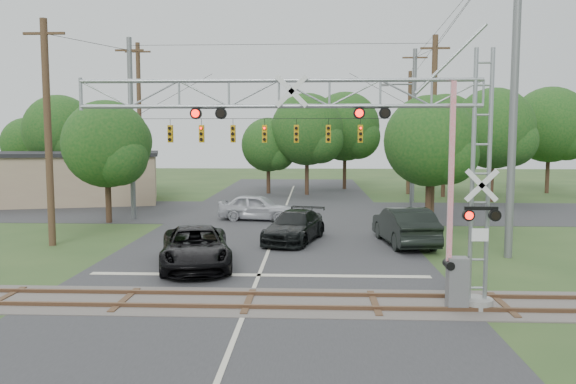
{
  "coord_description": "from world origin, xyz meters",
  "views": [
    {
      "loc": [
        2.03,
        -15.38,
        5.25
      ],
      "look_at": [
        1.02,
        7.5,
        3.02
      ],
      "focal_mm": 35.0,
      "sensor_mm": 36.0,
      "label": 1
    }
  ],
  "objects_px": {
    "car_dark": "(294,226)",
    "sedan_silver": "(257,207)",
    "traffic_signal_span": "(294,130)",
    "commercial_building": "(47,177)",
    "streetlight": "(410,139)",
    "crossing_gantry": "(358,148)",
    "pickup_black": "(195,247)"
  },
  "relations": [
    {
      "from": "traffic_signal_span",
      "to": "sedan_silver",
      "type": "relative_size",
      "value": 3.96
    },
    {
      "from": "sedan_silver",
      "to": "crossing_gantry",
      "type": "bearing_deg",
      "value": -156.28
    },
    {
      "from": "traffic_signal_span",
      "to": "commercial_building",
      "type": "height_order",
      "value": "traffic_signal_span"
    },
    {
      "from": "traffic_signal_span",
      "to": "sedan_silver",
      "type": "distance_m",
      "value": 5.39
    },
    {
      "from": "traffic_signal_span",
      "to": "car_dark",
      "type": "height_order",
      "value": "traffic_signal_span"
    },
    {
      "from": "commercial_building",
      "to": "car_dark",
      "type": "bearing_deg",
      "value": -53.41
    },
    {
      "from": "pickup_black",
      "to": "sedan_silver",
      "type": "relative_size",
      "value": 1.2
    },
    {
      "from": "traffic_signal_span",
      "to": "pickup_black",
      "type": "height_order",
      "value": "traffic_signal_span"
    },
    {
      "from": "car_dark",
      "to": "streetlight",
      "type": "xyz_separation_m",
      "value": [
        7.87,
        12.85,
        4.39
      ]
    },
    {
      "from": "car_dark",
      "to": "commercial_building",
      "type": "bearing_deg",
      "value": 157.07
    },
    {
      "from": "traffic_signal_span",
      "to": "pickup_black",
      "type": "xyz_separation_m",
      "value": [
        -3.56,
        -13.17,
        -4.88
      ]
    },
    {
      "from": "traffic_signal_span",
      "to": "pickup_black",
      "type": "relative_size",
      "value": 3.31
    },
    {
      "from": "car_dark",
      "to": "sedan_silver",
      "type": "distance_m",
      "value": 7.74
    },
    {
      "from": "crossing_gantry",
      "to": "streetlight",
      "type": "height_order",
      "value": "streetlight"
    },
    {
      "from": "traffic_signal_span",
      "to": "car_dark",
      "type": "xyz_separation_m",
      "value": [
        0.27,
        -7.38,
        -4.91
      ]
    },
    {
      "from": "sedan_silver",
      "to": "commercial_building",
      "type": "xyz_separation_m",
      "value": [
        -17.88,
        8.85,
        1.21
      ]
    },
    {
      "from": "traffic_signal_span",
      "to": "sedan_silver",
      "type": "height_order",
      "value": "traffic_signal_span"
    },
    {
      "from": "traffic_signal_span",
      "to": "car_dark",
      "type": "bearing_deg",
      "value": -87.92
    },
    {
      "from": "sedan_silver",
      "to": "car_dark",
      "type": "bearing_deg",
      "value": -151.53
    },
    {
      "from": "sedan_silver",
      "to": "commercial_building",
      "type": "distance_m",
      "value": 19.99
    },
    {
      "from": "car_dark",
      "to": "streetlight",
      "type": "distance_m",
      "value": 15.69
    },
    {
      "from": "sedan_silver",
      "to": "commercial_building",
      "type": "relative_size",
      "value": 0.25
    },
    {
      "from": "pickup_black",
      "to": "commercial_building",
      "type": "distance_m",
      "value": 27.57
    },
    {
      "from": "crossing_gantry",
      "to": "sedan_silver",
      "type": "bearing_deg",
      "value": 104.89
    },
    {
      "from": "commercial_building",
      "to": "streetlight",
      "type": "distance_m",
      "value": 28.71
    },
    {
      "from": "traffic_signal_span",
      "to": "commercial_building",
      "type": "bearing_deg",
      "value": 156.57
    },
    {
      "from": "crossing_gantry",
      "to": "commercial_building",
      "type": "relative_size",
      "value": 0.66
    },
    {
      "from": "traffic_signal_span",
      "to": "car_dark",
      "type": "distance_m",
      "value": 8.87
    },
    {
      "from": "crossing_gantry",
      "to": "sedan_silver",
      "type": "relative_size",
      "value": 2.61
    },
    {
      "from": "traffic_signal_span",
      "to": "sedan_silver",
      "type": "bearing_deg",
      "value": -177.82
    },
    {
      "from": "crossing_gantry",
      "to": "sedan_silver",
      "type": "distance_m",
      "value": 19.35
    },
    {
      "from": "sedan_silver",
      "to": "streetlight",
      "type": "bearing_deg",
      "value": -53.23
    }
  ]
}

